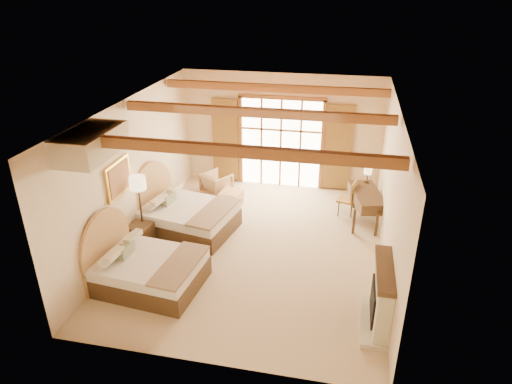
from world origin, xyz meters
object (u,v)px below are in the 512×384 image
(bed_far, at_px, (182,214))
(nightstand, at_px, (141,236))
(bed_near, at_px, (142,267))
(armchair, at_px, (217,184))
(desk, at_px, (366,206))

(bed_far, relative_size, nightstand, 4.25)
(bed_near, relative_size, armchair, 2.98)
(bed_near, xyz_separation_m, bed_far, (0.01, 2.19, 0.02))
(bed_near, relative_size, bed_far, 0.89)
(nightstand, height_order, desk, desk)
(nightstand, xyz_separation_m, desk, (4.87, 2.24, 0.14))
(bed_near, distance_m, armchair, 4.21)
(desk, bearing_deg, armchair, 156.28)
(armchair, bearing_deg, bed_far, 114.51)
(desk, bearing_deg, bed_near, -154.41)
(bed_near, distance_m, desk, 5.52)
(armchair, xyz_separation_m, desk, (3.99, -0.69, 0.10))
(desk, bearing_deg, bed_far, -176.63)
(nightstand, height_order, armchair, armchair)
(bed_near, height_order, armchair, bed_near)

